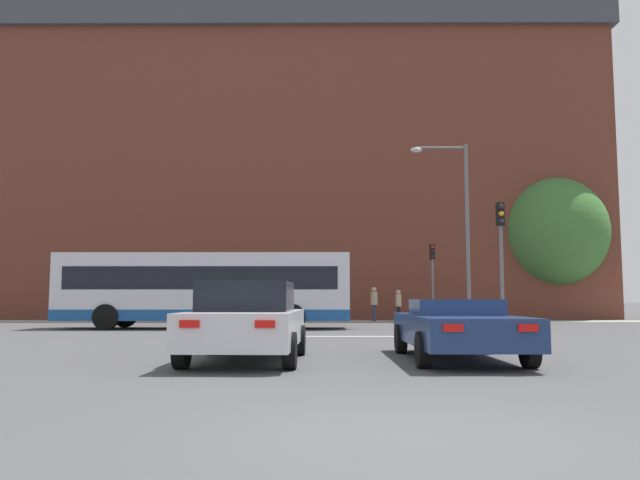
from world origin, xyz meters
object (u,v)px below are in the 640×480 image
pedestrian_waiting (254,301)px  car_saloon_left (247,321)px  traffic_light_near_right (501,246)px  pedestrian_walking_east (374,301)px  car_roadster_right (457,327)px  traffic_light_far_right (433,269)px  street_lamp_junction (458,215)px  bus_crossing_lead (205,289)px  pedestrian_walking_west (398,303)px

pedestrian_waiting → car_saloon_left: bearing=66.3°
traffic_light_near_right → pedestrian_walking_east: traffic_light_near_right is taller
car_roadster_right → traffic_light_far_right: traffic_light_far_right is taller
car_saloon_left → street_lamp_junction: 16.65m
bus_crossing_lead → traffic_light_far_right: bearing=-54.7°
pedestrian_waiting → pedestrian_walking_east: (6.54, -0.63, 0.03)m
traffic_light_near_right → pedestrian_waiting: traffic_light_near_right is taller
traffic_light_near_right → pedestrian_waiting: (-9.84, 13.32, -1.93)m
car_saloon_left → pedestrian_walking_east: (4.22, 21.58, 0.32)m
car_roadster_right → street_lamp_junction: street_lamp_junction is taller
traffic_light_far_right → pedestrian_walking_east: size_ratio=2.22×
car_roadster_right → traffic_light_near_right: traffic_light_near_right is taller
pedestrian_walking_west → traffic_light_near_right: bearing=2.9°
street_lamp_junction → car_saloon_left: bearing=-116.7°
car_saloon_left → traffic_light_far_right: bearing=72.2°
traffic_light_far_right → pedestrian_waiting: size_ratio=2.28×
bus_crossing_lead → traffic_light_near_right: bearing=-112.1°
car_saloon_left → pedestrian_walking_east: 21.99m
car_saloon_left → street_lamp_junction: (7.26, 14.43, 4.04)m
car_roadster_right → pedestrian_walking_east: pedestrian_walking_east is taller
traffic_light_far_right → pedestrian_walking_west: size_ratio=2.44×
street_lamp_junction → pedestrian_waiting: 12.90m
car_saloon_left → pedestrian_walking_east: size_ratio=2.45×
car_roadster_right → traffic_light_near_right: 9.50m
street_lamp_junction → pedestrian_walking_west: size_ratio=4.71×
car_saloon_left → pedestrian_walking_west: size_ratio=2.68×
pedestrian_waiting → pedestrian_walking_west: pedestrian_waiting is taller
traffic_light_near_right → pedestrian_walking_west: (-2.07, 11.98, -2.01)m
traffic_light_far_right → pedestrian_waiting: bearing=171.7°
traffic_light_near_right → pedestrian_walking_west: traffic_light_near_right is taller
traffic_light_far_right → traffic_light_near_right: 11.93m
pedestrian_walking_east → traffic_light_near_right: bearing=174.7°
car_saloon_left → street_lamp_junction: size_ratio=0.57×
car_roadster_right → street_lamp_junction: size_ratio=0.62×
traffic_light_near_right → pedestrian_waiting: 16.67m
car_saloon_left → traffic_light_near_right: 11.85m
pedestrian_walking_west → car_roadster_right: bearing=-10.5°
pedestrian_walking_east → car_saloon_left: bearing=149.1°
street_lamp_junction → car_roadster_right: bearing=-102.5°
bus_crossing_lead → pedestrian_waiting: size_ratio=6.52×
traffic_light_far_right → street_lamp_junction: street_lamp_junction is taller
street_lamp_junction → pedestrian_walking_east: bearing=113.0°
traffic_light_near_right → pedestrian_walking_west: bearing=99.8°
bus_crossing_lead → pedestrian_walking_east: bearing=-42.4°
car_saloon_left → car_roadster_right: bearing=6.0°
street_lamp_junction → pedestrian_walking_east: 8.62m
pedestrian_waiting → pedestrian_walking_east: 6.58m
traffic_light_far_right → bus_crossing_lead: bearing=-144.7°
car_saloon_left → traffic_light_near_right: size_ratio=1.00×
street_lamp_junction → pedestrian_waiting: (-9.59, 7.78, -3.75)m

